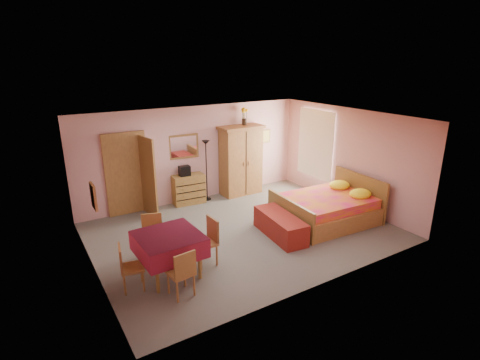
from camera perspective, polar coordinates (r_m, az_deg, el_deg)
floor at (r=8.70m, az=0.48°, el=-7.85°), size 6.50×6.50×0.00m
ceiling at (r=7.91m, az=0.53°, el=9.32°), size 6.50×6.50×0.00m
wall_back at (r=10.33m, az=-6.91°, el=3.96°), size 6.50×0.10×2.60m
wall_front at (r=6.37m, az=12.60°, el=-5.59°), size 6.50×0.10×2.60m
wall_left at (r=7.14m, az=-22.24°, el=-3.92°), size 0.10×5.00×2.60m
wall_right at (r=10.25m, az=16.11°, el=3.25°), size 0.10×5.00×2.60m
doorway at (r=9.77m, az=-16.91°, el=0.77°), size 1.06×0.12×2.15m
window at (r=11.00m, az=11.46°, el=5.41°), size 0.08×1.40×1.95m
picture_left at (r=6.45m, az=-21.44°, el=-2.34°), size 0.04×0.32×0.42m
picture_back at (r=11.40m, az=3.93°, el=6.69°), size 0.30×0.04×0.40m
chest_of_drawers at (r=10.28m, az=-7.84°, el=-1.39°), size 0.89×0.49×0.81m
wall_mirror at (r=10.14m, az=-8.60°, el=5.07°), size 0.84×0.10×0.66m
stereo at (r=10.08m, az=-8.45°, el=1.39°), size 0.30×0.22×0.27m
floor_lamp at (r=10.34m, az=-5.13°, el=1.41°), size 0.23×0.23×1.69m
wardrobe at (r=10.76m, az=0.13°, el=3.01°), size 1.29×0.68×2.00m
sunflower_vase at (r=10.68m, az=0.66°, el=9.69°), size 0.20×0.20×0.48m
bed at (r=9.28m, az=13.01°, el=-3.14°), size 2.34×1.90×1.04m
bench at (r=8.45m, az=6.12°, el=-6.92°), size 0.71×1.55×0.50m
dining_table at (r=7.04m, az=-10.67°, el=-11.18°), size 1.14×1.14×0.81m
chair_south at (r=6.47m, az=-9.05°, el=-13.68°), size 0.43×0.43×0.86m
chair_north at (r=7.66m, az=-13.18°, el=-8.54°), size 0.51×0.51×0.88m
chair_west at (r=6.80m, az=-16.10°, el=-12.64°), size 0.45×0.45×0.84m
chair_east at (r=7.25m, az=-5.46°, el=-9.48°), size 0.44×0.44×0.93m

